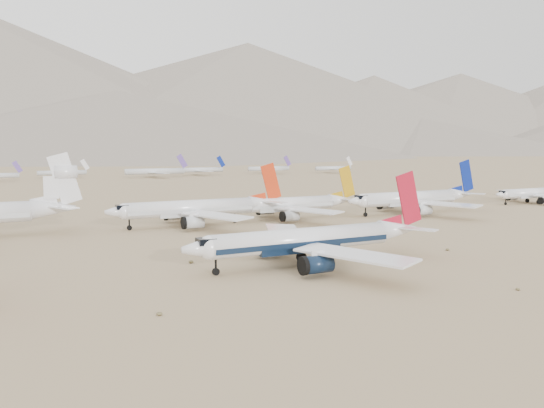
# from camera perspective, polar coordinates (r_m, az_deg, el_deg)

# --- Properties ---
(ground) EXTENTS (7000.00, 7000.00, 0.00)m
(ground) POSITION_cam_1_polar(r_m,az_deg,el_deg) (107.06, 9.54, -6.24)
(ground) COLOR olive
(ground) RESTS_ON ground
(main_airliner) EXTENTS (50.48, 49.31, 17.82)m
(main_airliner) POSITION_cam_1_polar(r_m,az_deg,el_deg) (103.52, 4.38, -3.84)
(main_airliner) COLOR white
(main_airliner) RESTS_ON ground
(row2_navy_widebody) EXTENTS (51.12, 49.99, 18.19)m
(row2_navy_widebody) POSITION_cam_1_polar(r_m,az_deg,el_deg) (187.24, 15.03, 0.57)
(row2_navy_widebody) COLOR white
(row2_navy_widebody) RESTS_ON ground
(row2_gold_tail) EXTENTS (46.61, 45.58, 16.59)m
(row2_gold_tail) POSITION_cam_1_polar(r_m,az_deg,el_deg) (166.67, 1.82, -0.05)
(row2_gold_tail) COLOR white
(row2_gold_tail) RESTS_ON ground
(row2_orange_tail) EXTENTS (50.16, 49.07, 17.89)m
(row2_orange_tail) POSITION_cam_1_polar(r_m,az_deg,el_deg) (154.72, -7.95, -0.46)
(row2_orange_tail) COLOR white
(row2_orange_tail) RESTS_ON ground
(row2_blue_far) EXTENTS (40.95, 40.03, 14.55)m
(row2_blue_far) POSITION_cam_1_polar(r_m,az_deg,el_deg) (237.86, 26.37, 1.07)
(row2_blue_far) COLOR white
(row2_blue_far) RESTS_ON ground
(distant_storage_row) EXTENTS (476.36, 57.18, 14.63)m
(distant_storage_row) POSITION_cam_1_polar(r_m,az_deg,el_deg) (386.25, -22.67, 3.04)
(distant_storage_row) COLOR silver
(distant_storage_row) RESTS_ON ground
(mountain_range) EXTENTS (7354.00, 3024.00, 470.00)m
(mountain_range) POSITION_cam_1_polar(r_m,az_deg,el_deg) (1745.76, -22.13, 11.36)
(mountain_range) COLOR slate
(mountain_range) RESTS_ON ground
(foothills) EXTENTS (4637.50, 1395.00, 155.00)m
(foothills) POSITION_cam_1_polar(r_m,az_deg,el_deg) (1323.31, 0.28, 8.23)
(foothills) COLOR slate
(foothills) RESTS_ON ground
(desert_scrub) EXTENTS (247.37, 121.67, 0.63)m
(desert_scrub) POSITION_cam_1_polar(r_m,az_deg,el_deg) (80.17, 14.21, -10.44)
(desert_scrub) COLOR brown
(desert_scrub) RESTS_ON ground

